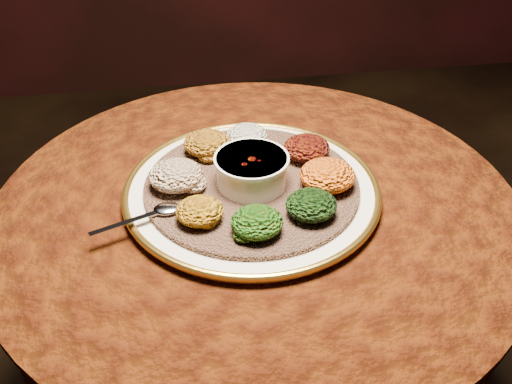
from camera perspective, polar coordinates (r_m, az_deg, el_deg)
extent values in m
cylinder|color=black|center=(1.32, 0.04, -14.39)|extent=(0.12, 0.12, 0.68)
cylinder|color=black|center=(1.06, 0.05, -2.13)|extent=(0.80, 0.80, 0.04)
cylinder|color=#3F1805|center=(1.16, 0.04, -7.72)|extent=(0.93, 0.93, 0.34)
cylinder|color=#3F1805|center=(1.05, 0.05, -0.98)|extent=(0.96, 0.96, 0.01)
cylinder|color=white|center=(1.04, -0.43, 0.04)|extent=(0.55, 0.55, 0.02)
torus|color=#BA8B2E|center=(1.04, -0.43, 0.35)|extent=(0.47, 0.47, 0.01)
cylinder|color=#8C5F46|center=(1.04, -0.43, 0.66)|extent=(0.47, 0.47, 0.01)
cylinder|color=white|center=(1.02, -0.44, 2.16)|extent=(0.13, 0.13, 0.06)
cylinder|color=white|center=(1.00, -0.45, 3.33)|extent=(0.13, 0.13, 0.01)
cylinder|color=#682005|center=(1.01, -0.44, 2.94)|extent=(0.11, 0.11, 0.01)
ellipsoid|color=silver|center=(0.98, -8.90, -1.66)|extent=(0.05, 0.03, 0.01)
cube|color=silver|center=(0.96, -12.74, -2.96)|extent=(0.12, 0.06, 0.00)
ellipsoid|color=beige|center=(1.13, -0.93, 5.68)|extent=(0.08, 0.08, 0.04)
ellipsoid|color=black|center=(1.10, 5.09, 4.41)|extent=(0.09, 0.08, 0.04)
ellipsoid|color=#BC6F0F|center=(1.02, 7.15, 1.66)|extent=(0.10, 0.09, 0.05)
ellipsoid|color=black|center=(0.95, 5.56, -1.30)|extent=(0.09, 0.08, 0.04)
ellipsoid|color=#8D2C09|center=(0.91, 0.09, -3.02)|extent=(0.09, 0.08, 0.04)
ellipsoid|color=#B98110|center=(0.94, -5.65, -1.91)|extent=(0.08, 0.08, 0.04)
ellipsoid|color=maroon|center=(1.02, -8.02, 1.67)|extent=(0.10, 0.09, 0.05)
ellipsoid|color=#996212|center=(1.11, -4.95, 4.89)|extent=(0.09, 0.09, 0.04)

